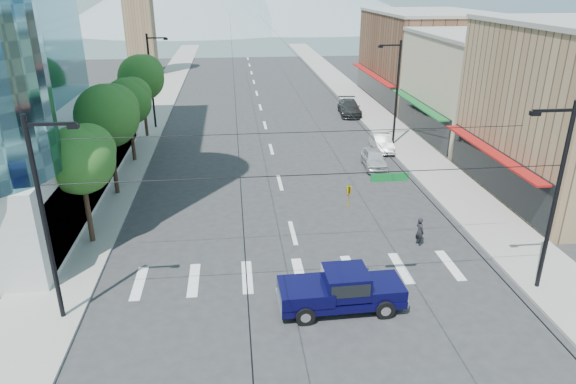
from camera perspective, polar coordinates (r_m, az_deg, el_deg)
name	(u,v)px	position (r m, az deg, el deg)	size (l,w,h in m)	color
ground	(308,290)	(24.61, 2.21, -10.88)	(160.00, 160.00, 0.00)	#28282B
sidewalk_left	(156,105)	(62.43, -14.41, 9.32)	(4.00, 120.00, 0.15)	gray
sidewalk_right	(358,100)	(63.63, 7.82, 10.05)	(4.00, 120.00, 0.15)	gray
shop_mid	(489,88)	(50.81, 21.40, 10.72)	(12.00, 14.00, 9.00)	tan
shop_far	(426,58)	(65.17, 15.12, 14.20)	(12.00, 18.00, 10.00)	brown
clock_tower	(137,2)	(83.45, -16.40, 19.63)	(4.80, 4.80, 20.40)	#8C6B4C
tree_near	(82,157)	(28.87, -21.87, 3.62)	(3.65, 3.64, 6.71)	black
tree_midnear	(109,114)	(35.25, -19.23, 8.22)	(4.09, 4.09, 7.52)	black
tree_midfar	(130,100)	(42.06, -17.19, 9.77)	(3.65, 3.64, 6.71)	black
tree_far	(143,76)	(48.73, -15.86, 12.26)	(4.09, 4.09, 7.52)	black
signal_rig	(317,209)	(21.52, 3.29, -1.93)	(21.80, 0.20, 9.00)	black
lamp_pole_nw	(152,78)	(51.60, -14.84, 12.16)	(2.00, 0.25, 9.00)	black
lamp_pole_ne	(396,90)	(45.34, 11.87, 11.08)	(2.00, 0.25, 9.00)	black
pickup_truck	(340,289)	(23.00, 5.85, -10.70)	(5.63, 2.29, 1.89)	#070632
pedestrian	(420,231)	(29.07, 14.43, -4.25)	(0.59, 0.38, 1.61)	black
parked_car_near	(374,159)	(40.45, 9.55, 3.67)	(1.67, 4.15, 1.41)	silver
parked_car_mid	(382,143)	(44.81, 10.37, 5.43)	(1.44, 4.14, 1.36)	silver
parked_car_far	(349,108)	(56.65, 6.83, 9.30)	(2.19, 5.38, 1.56)	#2A2A2C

